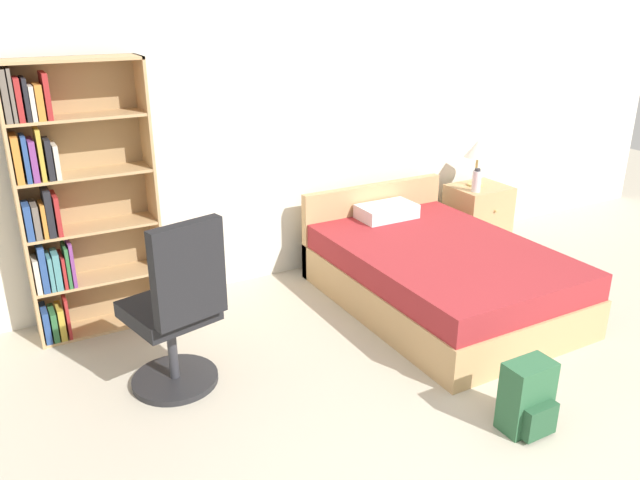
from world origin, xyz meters
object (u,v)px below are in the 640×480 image
(nightstand, at_px, (477,216))
(table_lamp, at_px, (478,150))
(bed, at_px, (435,272))
(water_bottle, at_px, (477,181))
(office_chair, at_px, (177,314))
(backpack_green, at_px, (528,398))
(bookshelf, at_px, (68,201))

(nightstand, height_order, table_lamp, table_lamp)
(bed, relative_size, water_bottle, 9.20)
(table_lamp, bearing_deg, water_bottle, -130.08)
(office_chair, height_order, nightstand, office_chair)
(office_chair, distance_m, nightstand, 3.43)
(bed, xyz_separation_m, water_bottle, (0.98, 0.67, 0.45))
(nightstand, relative_size, backpack_green, 1.45)
(bookshelf, xyz_separation_m, office_chair, (0.39, -1.09, -0.47))
(bed, xyz_separation_m, backpack_green, (-0.55, -1.51, -0.06))
(bed, xyz_separation_m, table_lamp, (1.12, 0.83, 0.70))
(bookshelf, relative_size, office_chair, 1.68)
(office_chair, relative_size, backpack_green, 2.73)
(nightstand, bearing_deg, bed, -145.54)
(office_chair, bearing_deg, water_bottle, 15.54)
(backpack_green, bearing_deg, office_chair, 140.28)
(bed, xyz_separation_m, nightstand, (1.14, 0.78, 0.04))
(bed, distance_m, backpack_green, 1.61)
(bookshelf, bearing_deg, table_lamp, -0.92)
(water_bottle, bearing_deg, bed, -145.76)
(bookshelf, relative_size, nightstand, 3.18)
(office_chair, relative_size, water_bottle, 5.24)
(bookshelf, bearing_deg, bed, -19.31)
(office_chair, distance_m, water_bottle, 3.25)
(water_bottle, bearing_deg, backpack_green, -125.16)
(nightstand, bearing_deg, table_lamp, 118.21)
(bed, distance_m, office_chair, 2.16)
(water_bottle, height_order, backpack_green, water_bottle)
(backpack_green, bearing_deg, bed, 69.90)
(bookshelf, bearing_deg, office_chair, -70.09)
(bed, distance_m, water_bottle, 1.27)
(bookshelf, xyz_separation_m, table_lamp, (3.65, -0.06, -0.04))
(table_lamp, xyz_separation_m, water_bottle, (-0.13, -0.16, -0.24))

